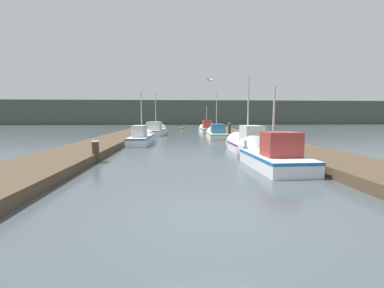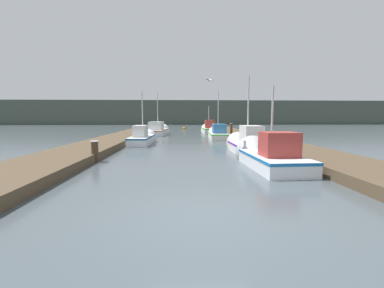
{
  "view_description": "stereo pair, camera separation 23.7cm",
  "coord_description": "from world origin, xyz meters",
  "px_view_note": "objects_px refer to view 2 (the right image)",
  "views": [
    {
      "loc": [
        -0.75,
        -5.12,
        2.04
      ],
      "look_at": [
        0.19,
        9.71,
        0.43
      ],
      "focal_mm": 24.0,
      "sensor_mm": 36.0,
      "label": 1
    },
    {
      "loc": [
        -0.51,
        -5.13,
        2.04
      ],
      "look_at": [
        0.19,
        9.71,
        0.43
      ],
      "focal_mm": 24.0,
      "sensor_mm": 36.0,
      "label": 2
    }
  ],
  "objects_px": {
    "mooring_piling_0": "(95,151)",
    "mooring_piling_3": "(141,132)",
    "mooring_piling_1": "(231,130)",
    "fishing_boat_5": "(209,129)",
    "fishing_boat_0": "(268,156)",
    "mooring_piling_2": "(257,140)",
    "fishing_boat_2": "(143,138)",
    "channel_buoy": "(184,128)",
    "fishing_boat_4": "(158,130)",
    "fishing_boat_3": "(218,133)",
    "seagull_lead": "(210,80)",
    "fishing_boat_1": "(246,144)"
  },
  "relations": [
    {
      "from": "fishing_boat_3",
      "to": "fishing_boat_1",
      "type": "bearing_deg",
      "value": -85.91
    },
    {
      "from": "fishing_boat_3",
      "to": "mooring_piling_3",
      "type": "bearing_deg",
      "value": 175.89
    },
    {
      "from": "seagull_lead",
      "to": "fishing_boat_5",
      "type": "bearing_deg",
      "value": 40.3
    },
    {
      "from": "fishing_boat_4",
      "to": "fishing_boat_5",
      "type": "distance_m",
      "value": 7.09
    },
    {
      "from": "fishing_boat_3",
      "to": "mooring_piling_0",
      "type": "relative_size",
      "value": 6.02
    },
    {
      "from": "channel_buoy",
      "to": "fishing_boat_3",
      "type": "bearing_deg",
      "value": -80.17
    },
    {
      "from": "mooring_piling_0",
      "to": "mooring_piling_1",
      "type": "xyz_separation_m",
      "value": [
        8.79,
        13.11,
        0.22
      ]
    },
    {
      "from": "mooring_piling_1",
      "to": "mooring_piling_3",
      "type": "relative_size",
      "value": 1.29
    },
    {
      "from": "fishing_boat_0",
      "to": "fishing_boat_5",
      "type": "bearing_deg",
      "value": 88.04
    },
    {
      "from": "fishing_boat_1",
      "to": "mooring_piling_3",
      "type": "xyz_separation_m",
      "value": [
        -7.57,
        10.47,
        0.09
      ]
    },
    {
      "from": "fishing_boat_2",
      "to": "fishing_boat_4",
      "type": "height_order",
      "value": "fishing_boat_4"
    },
    {
      "from": "mooring_piling_1",
      "to": "mooring_piling_3",
      "type": "distance_m",
      "value": 8.75
    },
    {
      "from": "fishing_boat_3",
      "to": "fishing_boat_2",
      "type": "bearing_deg",
      "value": -141.61
    },
    {
      "from": "fishing_boat_2",
      "to": "channel_buoy",
      "type": "bearing_deg",
      "value": 82.28
    },
    {
      "from": "mooring_piling_3",
      "to": "mooring_piling_1",
      "type": "bearing_deg",
      "value": -1.29
    },
    {
      "from": "fishing_boat_0",
      "to": "mooring_piling_1",
      "type": "xyz_separation_m",
      "value": [
        1.35,
        14.39,
        0.28
      ]
    },
    {
      "from": "mooring_piling_3",
      "to": "seagull_lead",
      "type": "bearing_deg",
      "value": -67.2
    },
    {
      "from": "mooring_piling_3",
      "to": "fishing_boat_5",
      "type": "bearing_deg",
      "value": 45.34
    },
    {
      "from": "channel_buoy",
      "to": "seagull_lead",
      "type": "bearing_deg",
      "value": -88.46
    },
    {
      "from": "fishing_boat_0",
      "to": "mooring_piling_1",
      "type": "height_order",
      "value": "fishing_boat_0"
    },
    {
      "from": "fishing_boat_0",
      "to": "mooring_piling_2",
      "type": "xyz_separation_m",
      "value": [
        1.3,
        5.85,
        0.1
      ]
    },
    {
      "from": "fishing_boat_2",
      "to": "mooring_piling_2",
      "type": "xyz_separation_m",
      "value": [
        7.7,
        -3.31,
        0.07
      ]
    },
    {
      "from": "fishing_boat_5",
      "to": "fishing_boat_4",
      "type": "bearing_deg",
      "value": -148.65
    },
    {
      "from": "fishing_boat_0",
      "to": "mooring_piling_0",
      "type": "height_order",
      "value": "fishing_boat_0"
    },
    {
      "from": "mooring_piling_0",
      "to": "seagull_lead",
      "type": "height_order",
      "value": "seagull_lead"
    },
    {
      "from": "fishing_boat_0",
      "to": "mooring_piling_3",
      "type": "height_order",
      "value": "fishing_boat_0"
    },
    {
      "from": "fishing_boat_5",
      "to": "mooring_piling_2",
      "type": "relative_size",
      "value": 5.08
    },
    {
      "from": "channel_buoy",
      "to": "mooring_piling_2",
      "type": "bearing_deg",
      "value": -80.16
    },
    {
      "from": "fishing_boat_3",
      "to": "mooring_piling_0",
      "type": "xyz_separation_m",
      "value": [
        -7.37,
        -12.43,
        0.05
      ]
    },
    {
      "from": "fishing_boat_2",
      "to": "channel_buoy",
      "type": "relative_size",
      "value": 5.53
    },
    {
      "from": "fishing_boat_4",
      "to": "channel_buoy",
      "type": "height_order",
      "value": "fishing_boat_4"
    },
    {
      "from": "fishing_boat_4",
      "to": "mooring_piling_3",
      "type": "distance_m",
      "value": 3.98
    },
    {
      "from": "mooring_piling_1",
      "to": "channel_buoy",
      "type": "xyz_separation_m",
      "value": [
        -4.29,
        15.89,
        -0.55
      ]
    },
    {
      "from": "fishing_boat_1",
      "to": "mooring_piling_1",
      "type": "distance_m",
      "value": 10.34
    },
    {
      "from": "mooring_piling_2",
      "to": "seagull_lead",
      "type": "distance_m",
      "value": 6.01
    },
    {
      "from": "fishing_boat_5",
      "to": "mooring_piling_2",
      "type": "bearing_deg",
      "value": -86.03
    },
    {
      "from": "mooring_piling_1",
      "to": "fishing_boat_5",
      "type": "bearing_deg",
      "value": 99.97
    },
    {
      "from": "mooring_piling_0",
      "to": "mooring_piling_3",
      "type": "bearing_deg",
      "value": 89.84
    },
    {
      "from": "fishing_boat_0",
      "to": "mooring_piling_0",
      "type": "distance_m",
      "value": 7.54
    },
    {
      "from": "mooring_piling_1",
      "to": "fishing_boat_3",
      "type": "bearing_deg",
      "value": -154.4
    },
    {
      "from": "mooring_piling_3",
      "to": "channel_buoy",
      "type": "distance_m",
      "value": 16.32
    },
    {
      "from": "fishing_boat_0",
      "to": "mooring_piling_3",
      "type": "xyz_separation_m",
      "value": [
        -7.4,
        14.59,
        0.13
      ]
    },
    {
      "from": "seagull_lead",
      "to": "mooring_piling_0",
      "type": "bearing_deg",
      "value": 146.15
    },
    {
      "from": "fishing_boat_2",
      "to": "mooring_piling_1",
      "type": "relative_size",
      "value": 4.06
    },
    {
      "from": "mooring_piling_0",
      "to": "fishing_boat_4",
      "type": "bearing_deg",
      "value": 85.22
    },
    {
      "from": "fishing_boat_2",
      "to": "fishing_boat_5",
      "type": "height_order",
      "value": "fishing_boat_2"
    },
    {
      "from": "fishing_boat_0",
      "to": "fishing_boat_5",
      "type": "xyz_separation_m",
      "value": [
        0.0,
        22.07,
        0.07
      ]
    },
    {
      "from": "fishing_boat_4",
      "to": "mooring_piling_0",
      "type": "xyz_separation_m",
      "value": [
        -1.42,
        -17.04,
        -0.0
      ]
    },
    {
      "from": "fishing_boat_4",
      "to": "fishing_boat_5",
      "type": "bearing_deg",
      "value": 36.6
    },
    {
      "from": "fishing_boat_4",
      "to": "mooring_piling_3",
      "type": "height_order",
      "value": "fishing_boat_4"
    }
  ]
}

